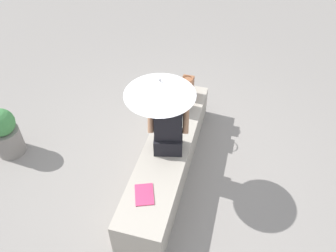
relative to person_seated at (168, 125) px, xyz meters
The scene contains 8 objects.
ground_plane 0.86m from the person_seated, 21.16° to the left, with size 14.00×14.00×0.00m, color gray.
stone_bench 0.62m from the person_seated, 21.16° to the left, with size 2.56×0.56×0.47m, color #A8A093.
person_seated is the anchor object (origin of this frame).
parasol 0.59m from the person_seated, 133.50° to the left, with size 0.77×0.77×1.09m.
handbag_black 0.78m from the person_seated, ahead, with size 0.28×0.21×0.33m.
tote_bag_canvas 1.09m from the person_seated, ahead, with size 0.22×0.17×0.31m.
magazine 0.83m from the person_seated, behind, with size 0.28×0.20×0.01m, color #D83866.
planter_near 2.27m from the person_seated, 95.13° to the left, with size 0.37×0.37×0.73m.
Camera 1 is at (-2.86, -0.77, 3.60)m, focal length 37.00 mm.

